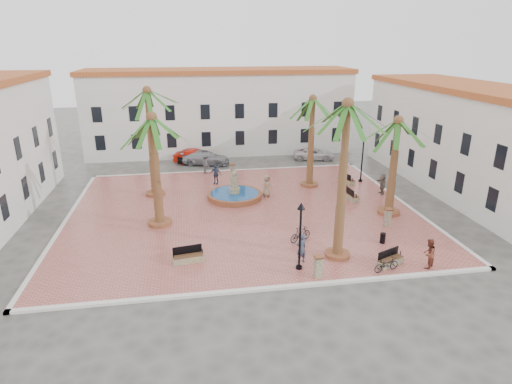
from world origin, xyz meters
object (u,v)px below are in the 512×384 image
bollard_n (233,171)px  palm_ne (313,109)px  pedestrian_north (206,163)px  car_silver (206,158)px  palm_s (347,120)px  litter_bin (383,238)px  palm_nw (148,102)px  fountain (235,194)px  cyclist_b (429,254)px  bench_se (390,261)px  cyclist_a (301,248)px  bicycle_a (386,264)px  car_red (195,157)px  car_white (314,154)px  palm_sw (153,131)px  pedestrian_east (382,184)px  bench_s (188,258)px  bollard_e (388,217)px  palm_e (397,133)px  pedestrian_fountain_b (216,174)px  bench_e (351,196)px  lamppost_e (363,151)px  bollard_se (318,266)px  pedestrian_fountain_a (267,186)px  lamppost_s (301,224)px  bicycle_b (300,234)px  car_black (194,157)px

bollard_n → palm_ne: bearing=-27.3°
pedestrian_north → car_silver: size_ratio=0.39×
palm_s → litter_bin: 8.72m
palm_nw → fountain: bearing=-15.9°
palm_nw → litter_bin: palm_nw is taller
palm_s → cyclist_b: bearing=-25.4°
fountain → bench_se: (7.63, -12.67, -0.06)m
bollard_n → cyclist_a: cyclist_a is taller
bicycle_a → car_red: bearing=8.9°
bench_se → car_white: 24.15m
fountain → car_silver: 11.30m
bench_se → cyclist_a: (-5.04, 1.15, 0.65)m
palm_sw → pedestrian_east: (18.35, 3.49, -5.82)m
bench_s → bollard_e: (13.88, 2.98, 0.41)m
palm_e → car_white: (-0.92, 16.57, -5.70)m
cyclist_a → pedestrian_east: 14.45m
pedestrian_fountain_b → bollard_n: bearing=68.7°
bench_se → pedestrian_fountain_b: (-8.89, 16.68, 0.64)m
palm_sw → bench_e: 16.76m
bench_e → palm_nw: bearing=72.3°
palm_ne → bench_s: 17.93m
pedestrian_north → car_silver: bearing=-27.1°
car_red → bench_se: bearing=-140.8°
lamppost_e → bollard_e: size_ratio=3.22×
bollard_e → cyclist_a: (-7.34, -4.08, 0.23)m
pedestrian_north → bollard_se: bearing=169.3°
pedestrian_fountain_a → palm_s: bearing=-103.2°
lamppost_s → litter_bin: lamppost_s is taller
lamppost_e → cyclist_b: (-2.45, -15.82, -1.98)m
palm_s → palm_nw: bearing=131.6°
palm_sw → bicycle_a: bearing=-34.2°
palm_ne → pedestrian_north: palm_ne is taller
bicycle_b → palm_s: bearing=-170.5°
cyclist_a → cyclist_b: (7.01, -1.77, -0.02)m
palm_s → cyclist_b: (4.62, -2.20, -7.35)m
car_silver → car_black: bearing=70.4°
bench_s → pedestrian_north: size_ratio=0.97×
lamppost_s → car_red: size_ratio=0.89×
car_silver → bench_e: bearing=-124.2°
lamppost_s → litter_bin: size_ratio=6.02×
bench_e → pedestrian_east: pedestrian_east is taller
bicycle_b → pedestrian_east: 12.07m
palm_sw → bench_e: size_ratio=4.00×
cyclist_a → car_white: cyclist_a is taller
palm_nw → lamppost_s: 17.37m
car_red → lamppost_s: bearing=-151.9°
cyclist_a → bicycle_b: cyclist_a is taller
palm_sw → bollard_se: (8.93, -8.80, -6.05)m
lamppost_e → pedestrian_fountain_b: lamppost_e is taller
palm_sw → bicycle_a: size_ratio=4.98×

